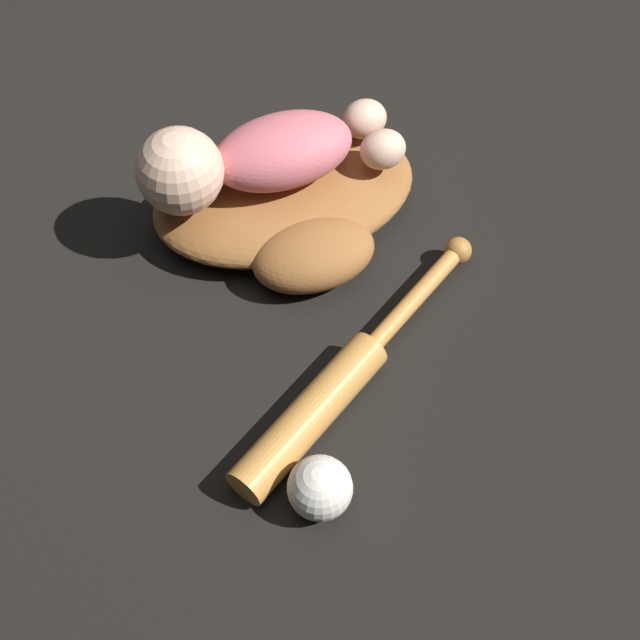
{
  "coord_description": "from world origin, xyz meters",
  "views": [
    {
      "loc": [
        0.08,
        0.83,
        0.9
      ],
      "look_at": [
        0.02,
        0.25,
        0.06
      ],
      "focal_mm": 50.0,
      "sensor_mm": 36.0,
      "label": 1
    }
  ],
  "objects_px": {
    "baseball_glove": "(289,202)",
    "baseball": "(320,488)",
    "baby_figure": "(253,157)",
    "baseball_bat": "(335,387)"
  },
  "relations": [
    {
      "from": "baseball_glove",
      "to": "baseball",
      "type": "height_order",
      "value": "same"
    },
    {
      "from": "baby_figure",
      "to": "baseball_bat",
      "type": "height_order",
      "value": "baby_figure"
    },
    {
      "from": "baseball_glove",
      "to": "baseball_bat",
      "type": "bearing_deg",
      "value": 96.88
    },
    {
      "from": "baseball_bat",
      "to": "baseball",
      "type": "distance_m",
      "value": 0.13
    },
    {
      "from": "baseball_bat",
      "to": "baseball",
      "type": "relative_size",
      "value": 4.81
    },
    {
      "from": "baseball",
      "to": "baseball_glove",
      "type": "bearing_deg",
      "value": -89.38
    },
    {
      "from": "baby_figure",
      "to": "baseball_glove",
      "type": "bearing_deg",
      "value": 170.4
    },
    {
      "from": "baseball_glove",
      "to": "baby_figure",
      "type": "relative_size",
      "value": 1.17
    },
    {
      "from": "baseball_glove",
      "to": "baseball",
      "type": "distance_m",
      "value": 0.41
    },
    {
      "from": "baseball",
      "to": "baby_figure",
      "type": "bearing_deg",
      "value": -83.5
    }
  ]
}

